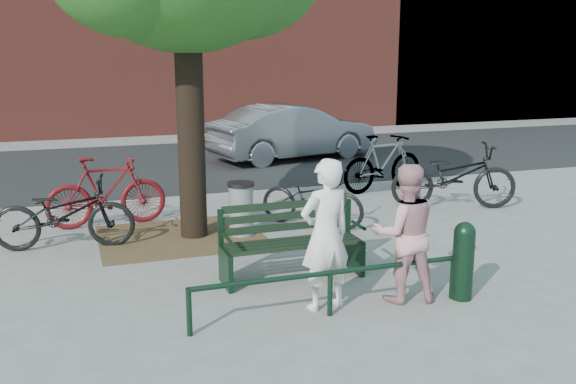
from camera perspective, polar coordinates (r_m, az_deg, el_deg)
name	(u,v)px	position (r m, az deg, el deg)	size (l,w,h in m)	color
ground	(292,278)	(8.01, 0.38, -7.67)	(90.00, 90.00, 0.00)	gray
dirt_pit	(181,237)	(9.80, -9.47, -3.96)	(2.40, 2.00, 0.02)	brown
road	(178,164)	(16.03, -9.78, 2.48)	(40.00, 7.00, 0.01)	black
park_bench	(290,239)	(7.93, 0.20, -4.24)	(1.74, 0.54, 0.97)	black
guard_railing	(330,280)	(6.82, 3.77, -7.78)	(3.06, 0.06, 0.51)	black
person_left	(325,235)	(6.89, 3.34, -3.82)	(0.61, 0.40, 1.66)	white
person_right	(405,233)	(7.23, 10.32, -3.62)	(0.76, 0.59, 1.56)	#C7898E
bollard	(463,258)	(7.50, 15.32, -5.68)	(0.24, 0.24, 0.90)	black
litter_bin	(241,209)	(9.68, -4.20, -1.51)	(0.40, 0.40, 0.83)	gray
bicycle_a	(64,214)	(9.56, -19.31, -1.83)	(0.68, 1.94, 1.02)	black
bicycle_b	(106,192)	(10.56, -15.86, 0.03)	(0.53, 1.88, 1.13)	#570C10
bicycle_c	(312,198)	(10.23, 2.16, -0.50)	(0.61, 1.74, 0.91)	black
bicycle_d	(383,163)	(12.83, 8.46, 2.58)	(0.54, 1.90, 1.14)	gray
bicycle_e	(454,176)	(11.70, 14.52, 1.37)	(0.77, 2.20, 1.15)	black
parked_car	(293,132)	(16.38, 0.44, 5.36)	(1.50, 4.30, 1.42)	slate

